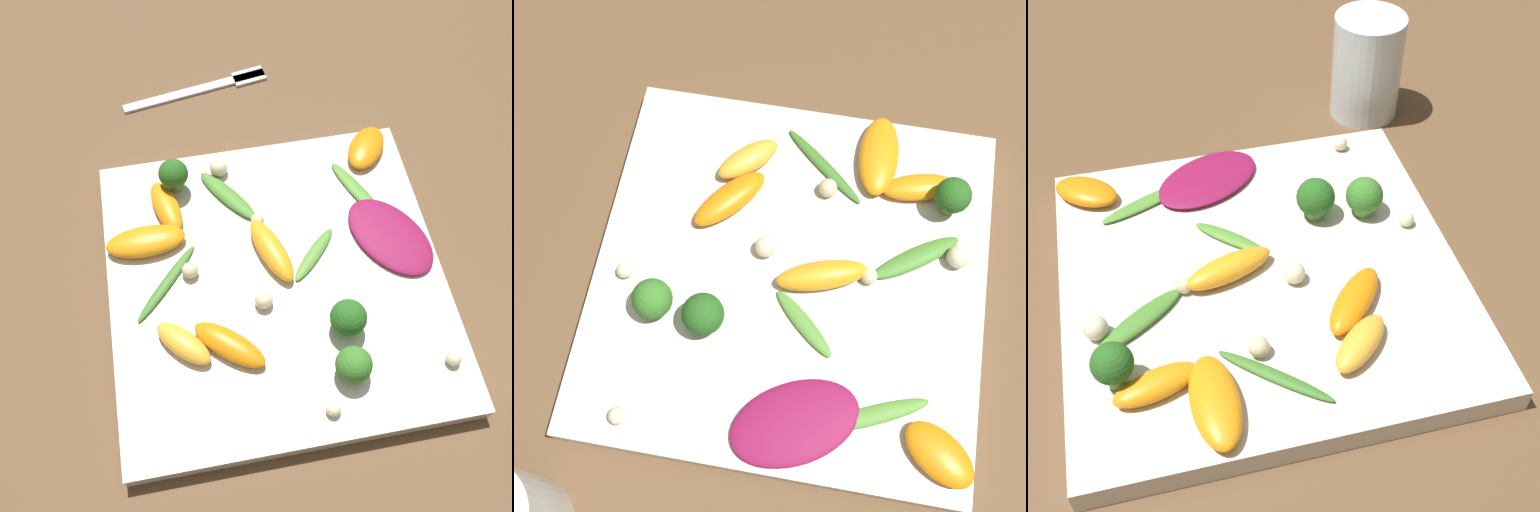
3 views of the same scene
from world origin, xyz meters
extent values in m
plane|color=brown|center=(0.00, 0.00, 0.00)|extent=(2.40, 2.40, 0.00)
cube|color=silver|center=(0.00, 0.00, 0.01)|extent=(0.31, 0.31, 0.02)
ellipsoid|color=maroon|center=(-0.02, 0.11, 0.03)|extent=(0.11, 0.10, 0.01)
ellipsoid|color=orange|center=(-0.13, 0.12, 0.03)|extent=(0.07, 0.06, 0.01)
ellipsoid|color=orange|center=(-0.06, -0.11, 0.03)|extent=(0.03, 0.08, 0.02)
ellipsoid|color=orange|center=(-0.09, -0.09, 0.03)|extent=(0.06, 0.04, 0.02)
ellipsoid|color=orange|center=(-0.02, 0.00, 0.03)|extent=(0.08, 0.04, 0.02)
ellipsoid|color=orange|center=(0.06, -0.05, 0.03)|extent=(0.07, 0.07, 0.02)
ellipsoid|color=#FCAD33|center=(0.05, -0.09, 0.03)|extent=(0.06, 0.06, 0.02)
cylinder|color=#84AD5B|center=(0.10, 0.04, 0.03)|extent=(0.02, 0.02, 0.01)
sphere|color=#387A28|center=(0.10, 0.04, 0.04)|extent=(0.03, 0.03, 0.03)
cylinder|color=#84AD5B|center=(0.06, 0.05, 0.03)|extent=(0.01, 0.01, 0.01)
sphere|color=#26601E|center=(0.06, 0.05, 0.04)|extent=(0.03, 0.03, 0.03)
cylinder|color=#7A9E51|center=(-0.12, -0.08, 0.03)|extent=(0.01, 0.01, 0.02)
sphere|color=#26601E|center=(-0.12, -0.08, 0.05)|extent=(0.03, 0.03, 0.03)
ellipsoid|color=#3D7528|center=(-0.01, -0.10, 0.02)|extent=(0.07, 0.07, 0.00)
ellipsoid|color=#47842D|center=(-0.10, -0.03, 0.02)|extent=(0.07, 0.06, 0.01)
ellipsoid|color=#518E33|center=(-0.02, 0.04, 0.02)|extent=(0.06, 0.05, 0.01)
ellipsoid|color=#518E33|center=(-0.08, 0.10, 0.02)|extent=(0.09, 0.05, 0.00)
sphere|color=beige|center=(0.11, 0.13, 0.03)|extent=(0.01, 0.01, 0.01)
sphere|color=beige|center=(0.02, -0.02, 0.03)|extent=(0.02, 0.02, 0.02)
sphere|color=beige|center=(-0.02, -0.08, 0.03)|extent=(0.02, 0.02, 0.02)
sphere|color=beige|center=(-0.13, -0.03, 0.03)|extent=(0.02, 0.02, 0.02)
sphere|color=beige|center=(0.13, 0.02, 0.03)|extent=(0.01, 0.01, 0.01)
sphere|color=beige|center=(-0.06, -0.01, 0.03)|extent=(0.01, 0.01, 0.01)
camera|label=1|loc=(0.24, -0.06, 0.52)|focal=42.00mm
camera|label=2|loc=(-0.02, 0.20, 0.55)|focal=50.00mm
camera|label=3|loc=(-0.07, -0.37, 0.43)|focal=50.00mm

